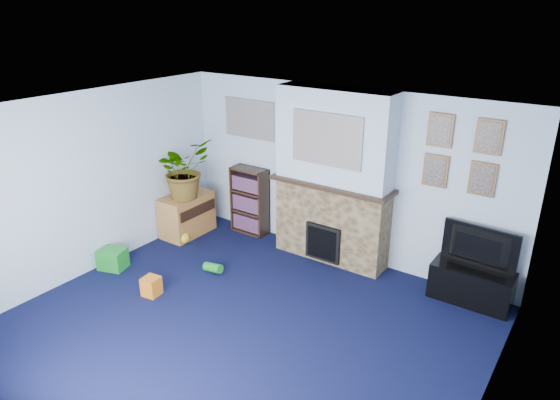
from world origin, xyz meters
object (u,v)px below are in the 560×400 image
Objects in this scene: television at (477,249)px; sideboard at (187,213)px; bookshelf at (250,202)px; tv_stand at (471,285)px.

television reaches higher than sideboard.
sideboard is at bearing -140.87° from bookshelf.
sideboard is at bearing 11.41° from television.
bookshelf reaches higher than television.
bookshelf is (-3.42, 0.06, -0.20)m from television.
tv_stand is 4.23m from sideboard.
bookshelf is 1.28× the size of sideboard.
television is 1.08× the size of sideboard.
tv_stand is 0.90× the size of bookshelf.
television reaches higher than tv_stand.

